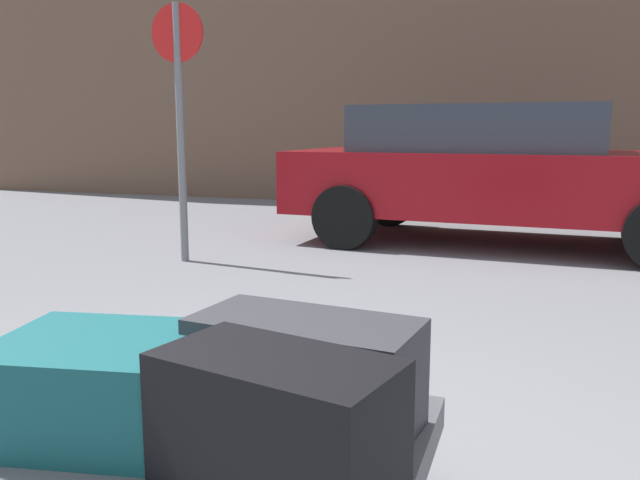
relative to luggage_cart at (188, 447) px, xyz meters
The scene contains 6 objects.
luggage_cart is the anchor object (origin of this frame).
suitcase_teal_rear_right 0.30m from the luggage_cart, 153.90° to the right, with size 0.58×0.46×0.27m, color #144C51.
duffel_bag_black_front_right 0.48m from the luggage_cart, 29.87° to the right, with size 0.57×0.31×0.32m, color black.
duffel_bag_charcoal_front_left 0.41m from the luggage_cart, 20.93° to the left, with size 0.64×0.32×0.32m, color #2D2D33.
parked_car 5.45m from the luggage_cart, 84.63° to the left, with size 4.39×2.10×1.42m.
no_parking_sign 4.28m from the luggage_cart, 120.46° to the left, with size 0.50×0.07×2.25m.
Camera 1 is at (0.93, -1.55, 1.19)m, focal length 36.48 mm.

